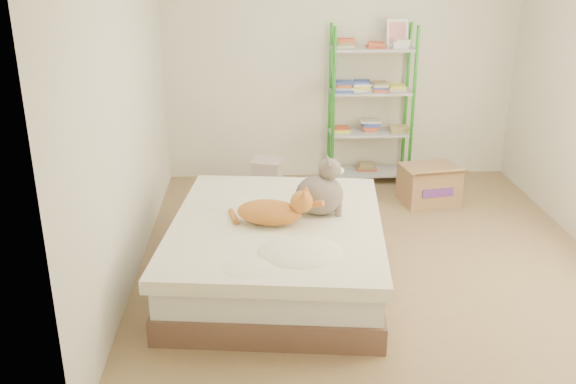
{
  "coord_description": "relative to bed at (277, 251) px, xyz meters",
  "views": [
    {
      "loc": [
        -0.93,
        -4.78,
        2.46
      ],
      "look_at": [
        -0.68,
        -0.04,
        0.62
      ],
      "focal_mm": 40.0,
      "sensor_mm": 36.0,
      "label": 1
    }
  ],
  "objects": [
    {
      "name": "orange_cat",
      "position": [
        -0.06,
        -0.05,
        0.37
      ],
      "size": [
        0.63,
        0.43,
        0.23
      ],
      "primitive_type": null,
      "rotation": [
        0.0,
        0.0,
        -0.23
      ],
      "color": "#C0842A",
      "rests_on": "bed"
    },
    {
      "name": "cardboard_box",
      "position": [
        1.6,
        1.54,
        -0.06
      ],
      "size": [
        0.6,
        0.59,
        0.44
      ],
      "rotation": [
        0.0,
        0.0,
        0.16
      ],
      "color": "#8D694D",
      "rests_on": "ground"
    },
    {
      "name": "grey_cat",
      "position": [
        0.33,
        0.12,
        0.48
      ],
      "size": [
        0.4,
        0.34,
        0.46
      ],
      "primitive_type": null,
      "rotation": [
        0.0,
        0.0,
        1.58
      ],
      "color": "gray",
      "rests_on": "bed"
    },
    {
      "name": "room",
      "position": [
        0.78,
        0.34,
        1.05
      ],
      "size": [
        3.81,
        4.21,
        2.61
      ],
      "color": "olive",
      "rests_on": "ground"
    },
    {
      "name": "bed",
      "position": [
        0.0,
        0.0,
        0.0
      ],
      "size": [
        1.79,
        2.14,
        0.5
      ],
      "rotation": [
        0.0,
        0.0,
        -0.11
      ],
      "color": "brown",
      "rests_on": "ground"
    },
    {
      "name": "white_bin",
      "position": [
        -0.03,
        1.91,
        -0.07
      ],
      "size": [
        0.38,
        0.35,
        0.36
      ],
      "rotation": [
        0.0,
        0.0,
        -0.3
      ],
      "color": "beige",
      "rests_on": "ground"
    },
    {
      "name": "shelf_unit",
      "position": [
        1.09,
        2.22,
        0.64
      ],
      "size": [
        0.88,
        0.36,
        1.74
      ],
      "color": "green",
      "rests_on": "ground"
    }
  ]
}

